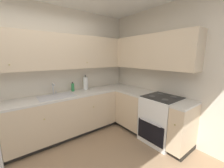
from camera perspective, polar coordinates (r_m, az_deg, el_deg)
The scene contains 13 objects.
wall_back at distance 3.06m, azimuth -29.00°, elevation 3.78°, with size 4.29×0.05×2.62m, color beige.
wall_right at distance 2.96m, azimuth 23.40°, elevation 4.04°, with size 0.05×3.24×2.62m, color beige.
lower_cabinets_back at distance 3.08m, azimuth -18.36°, elevation -12.42°, with size 2.14×0.62×0.85m.
countertop_back at distance 2.93m, azimuth -18.91°, elevation -4.55°, with size 3.34×0.60×0.04m, color beige.
lower_cabinets_right at distance 3.10m, azimuth 13.48°, elevation -11.95°, with size 0.62×1.56×0.85m.
countertop_right at distance 2.96m, azimuth 13.83°, elevation -4.12°, with size 0.60×1.56×0.03m.
oven_range at distance 2.91m, azimuth 19.58°, elevation -13.44°, with size 0.68×0.62×1.03m.
upper_cabinets_back at distance 2.92m, azimuth -23.94°, elevation 12.09°, with size 3.02×0.34×0.67m.
upper_cabinets_right at distance 3.08m, azimuth 13.70°, elevation 12.62°, with size 0.32×2.11×0.67m.
sink at distance 2.86m, azimuth -21.79°, elevation -5.59°, with size 0.66×0.40×0.10m.
faucet at distance 3.02m, azimuth -23.04°, elevation -1.49°, with size 0.07×0.16×0.22m.
soap_bottle at distance 3.15m, azimuth -15.91°, elevation -1.27°, with size 0.06×0.06×0.21m.
paper_towel_roll at distance 3.24m, azimuth -10.91°, elevation 0.31°, with size 0.11×0.11×0.35m.
Camera 1 is at (-0.45, -1.42, 1.63)m, focal length 22.12 mm.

